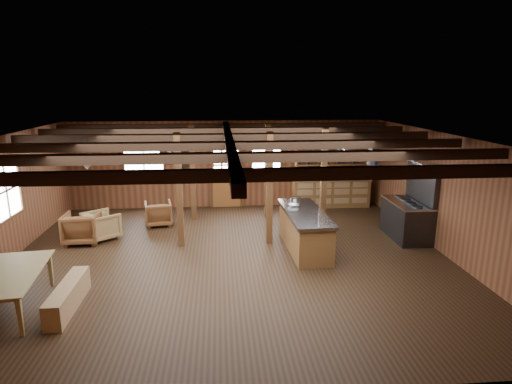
# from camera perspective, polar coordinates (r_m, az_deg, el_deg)

# --- Properties ---
(room) EXTENTS (10.04, 9.04, 2.84)m
(room) POSITION_cam_1_polar(r_m,az_deg,el_deg) (9.47, -3.49, -1.10)
(room) COLOR black
(room) RESTS_ON ground
(ceiling_joists) EXTENTS (9.80, 8.82, 0.18)m
(ceiling_joists) POSITION_cam_1_polar(r_m,az_deg,el_deg) (9.40, -3.63, 6.74)
(ceiling_joists) COLOR black
(ceiling_joists) RESTS_ON ceiling
(timber_posts) EXTENTS (3.95, 2.35, 2.80)m
(timber_posts) POSITION_cam_1_polar(r_m,az_deg,el_deg) (11.52, -1.19, 1.62)
(timber_posts) COLOR #3F2512
(timber_posts) RESTS_ON floor
(back_door) EXTENTS (1.02, 0.08, 2.15)m
(back_door) POSITION_cam_1_polar(r_m,az_deg,el_deg) (13.92, -3.96, 1.55)
(back_door) COLOR brown
(back_door) RESTS_ON floor
(window_back_left) EXTENTS (1.32, 0.06, 1.32)m
(window_back_left) POSITION_cam_1_polar(r_m,az_deg,el_deg) (14.00, -14.75, 4.20)
(window_back_left) COLOR white
(window_back_left) RESTS_ON wall_back
(window_back_right) EXTENTS (1.02, 0.06, 1.32)m
(window_back_right) POSITION_cam_1_polar(r_m,az_deg,el_deg) (13.88, 1.38, 4.57)
(window_back_right) COLOR white
(window_back_right) RESTS_ON wall_back
(window_left) EXTENTS (0.14, 1.24, 1.32)m
(window_left) POSITION_cam_1_polar(r_m,az_deg,el_deg) (10.98, -30.42, 0.15)
(window_left) COLOR white
(window_left) RESTS_ON wall_back
(notice_boards) EXTENTS (1.08, 0.03, 0.90)m
(notice_boards) POSITION_cam_1_polar(r_m,az_deg,el_deg) (13.84, -10.25, 4.49)
(notice_boards) COLOR silver
(notice_boards) RESTS_ON wall_back
(back_counter) EXTENTS (2.55, 0.60, 2.45)m
(back_counter) POSITION_cam_1_polar(r_m,az_deg,el_deg) (14.21, 9.92, 0.47)
(back_counter) COLOR brown
(back_counter) RESTS_ON floor
(pendant_lamps) EXTENTS (1.86, 2.36, 0.66)m
(pendant_lamps) POSITION_cam_1_polar(r_m,az_deg,el_deg) (10.47, -16.15, 4.58)
(pendant_lamps) COLOR #2E2E30
(pendant_lamps) RESTS_ON ceiling
(pot_rack) EXTENTS (0.41, 3.00, 0.40)m
(pot_rack) POSITION_cam_1_polar(r_m,az_deg,el_deg) (10.07, 13.61, 4.76)
(pot_rack) COLOR #2E2E30
(pot_rack) RESTS_ON ceiling
(kitchen_island) EXTENTS (0.97, 2.53, 1.20)m
(kitchen_island) POSITION_cam_1_polar(r_m,az_deg,el_deg) (10.42, 6.49, -5.06)
(kitchen_island) COLOR brown
(kitchen_island) RESTS_ON floor
(step_stool) EXTENTS (0.49, 0.38, 0.39)m
(step_stool) POSITION_cam_1_polar(r_m,az_deg,el_deg) (9.78, 7.05, -8.13)
(step_stool) COLOR #8D6140
(step_stool) RESTS_ON floor
(commercial_range) EXTENTS (0.85, 1.65, 2.04)m
(commercial_range) POSITION_cam_1_polar(r_m,az_deg,el_deg) (11.75, 19.73, -2.72)
(commercial_range) COLOR #2E2E30
(commercial_range) RESTS_ON floor
(dining_table) EXTENTS (1.35, 2.14, 0.71)m
(dining_table) POSITION_cam_1_polar(r_m,az_deg,el_deg) (8.78, -29.89, -11.47)
(dining_table) COLOR olive
(dining_table) RESTS_ON floor
(bench_aisle) EXTENTS (0.31, 1.64, 0.45)m
(bench_aisle) POSITION_cam_1_polar(r_m,az_deg,el_deg) (8.48, -23.77, -12.63)
(bench_aisle) COLOR #8D6140
(bench_aisle) RESTS_ON floor
(armchair_a) EXTENTS (0.86, 0.88, 0.78)m
(armchair_a) POSITION_cam_1_polar(r_m,az_deg,el_deg) (11.64, -22.17, -4.44)
(armchair_a) COLOR brown
(armchair_a) RESTS_ON floor
(armchair_b) EXTENTS (0.84, 0.86, 0.68)m
(armchair_b) POSITION_cam_1_polar(r_m,az_deg,el_deg) (12.46, -12.88, -2.82)
(armchair_b) COLOR brown
(armchair_b) RESTS_ON floor
(armchair_c) EXTENTS (1.10, 1.10, 0.72)m
(armchair_c) POSITION_cam_1_polar(r_m,az_deg,el_deg) (11.75, -19.90, -4.22)
(armchair_c) COLOR #997645
(armchair_c) RESTS_ON floor
(counter_pot) EXTENTS (0.27, 0.27, 0.16)m
(counter_pot) POSITION_cam_1_polar(r_m,az_deg,el_deg) (10.96, 5.26, -1.11)
(counter_pot) COLOR #ADAFB4
(counter_pot) RESTS_ON kitchen_island
(bowl) EXTENTS (0.29, 0.29, 0.06)m
(bowl) POSITION_cam_1_polar(r_m,az_deg,el_deg) (10.67, 5.02, -1.79)
(bowl) COLOR silver
(bowl) RESTS_ON kitchen_island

